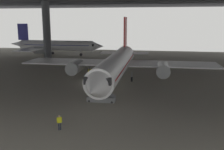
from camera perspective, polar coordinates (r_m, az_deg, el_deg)
The scene contains 7 objects.
ground_plane at distance 47.35m, azimuth -2.74°, elevation -1.84°, with size 110.00×110.00×0.00m, color gray.
airplane_main at distance 46.26m, azimuth 0.98°, elevation 2.31°, with size 36.57×38.04×11.87m.
boarding_stairs at distance 36.84m, azimuth -2.41°, elevation -4.60°, with size 4.30×1.57×4.74m.
crew_worker_near_nose at distance 27.88m, azimuth -11.33°, elevation -9.89°, with size 0.45×0.40×1.62m.
crew_worker_by_stairs at distance 40.23m, azimuth -1.66°, elevation -2.85°, with size 0.46×0.39×1.69m.
airplane_distant at distance 87.54m, azimuth -12.28°, elevation 6.28°, with size 31.62×30.36×10.14m.
baggage_tug at distance 55.78m, azimuth -4.65°, elevation 0.76°, with size 1.67×2.40×0.90m.
Camera 1 is at (10.36, -44.85, 11.07)m, focal length 42.16 mm.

